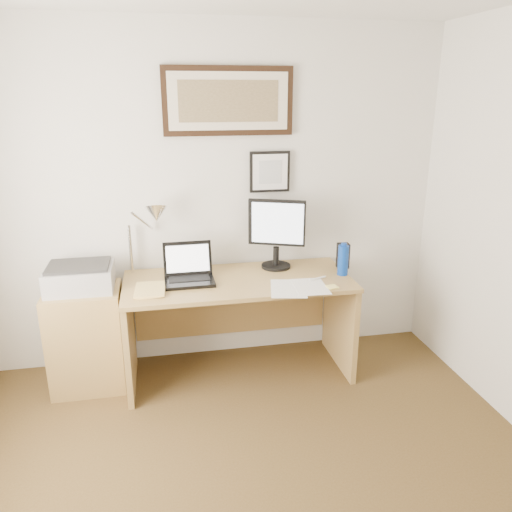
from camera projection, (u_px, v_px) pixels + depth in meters
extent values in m
cube|color=silver|center=(209.00, 200.00, 3.69)|extent=(3.50, 0.02, 2.50)
cube|color=olive|center=(87.00, 339.00, 3.50)|extent=(0.50, 0.40, 0.73)
cylinder|color=#0C38A0|center=(343.00, 260.00, 3.59)|extent=(0.08, 0.08, 0.22)
cylinder|color=#0C38A0|center=(344.00, 244.00, 3.55)|extent=(0.04, 0.04, 0.02)
cube|color=black|center=(343.00, 256.00, 3.74)|extent=(0.09, 0.08, 0.19)
cube|color=white|center=(288.00, 288.00, 3.36)|extent=(0.30, 0.37, 0.00)
cube|color=white|center=(310.00, 286.00, 3.39)|extent=(0.23, 0.32, 0.00)
cube|color=#FFEF78|center=(332.00, 287.00, 3.37)|extent=(0.08, 0.08, 0.01)
cylinder|color=white|center=(317.00, 278.00, 3.52)|extent=(0.14, 0.06, 0.02)
imported|color=#E4C26B|center=(135.00, 291.00, 3.30)|extent=(0.21, 0.28, 0.02)
cube|color=olive|center=(238.00, 281.00, 3.53)|extent=(1.60, 0.70, 0.03)
cube|color=olive|center=(129.00, 339.00, 3.51)|extent=(0.04, 0.65, 0.72)
cube|color=olive|center=(340.00, 320.00, 3.79)|extent=(0.04, 0.65, 0.72)
cube|color=olive|center=(232.00, 300.00, 3.93)|extent=(1.50, 0.03, 0.55)
cube|color=black|center=(190.00, 282.00, 3.45)|extent=(0.34, 0.24, 0.02)
cube|color=black|center=(189.00, 278.00, 3.47)|extent=(0.28, 0.13, 0.00)
cube|color=black|center=(188.00, 258.00, 3.54)|extent=(0.34, 0.08, 0.23)
cube|color=white|center=(188.00, 258.00, 3.53)|extent=(0.30, 0.05, 0.18)
cylinder|color=black|center=(276.00, 266.00, 3.77)|extent=(0.22, 0.22, 0.02)
cylinder|color=black|center=(276.00, 256.00, 3.74)|extent=(0.04, 0.04, 0.14)
cube|color=black|center=(277.00, 223.00, 3.65)|extent=(0.40, 0.19, 0.34)
cube|color=white|center=(277.00, 223.00, 3.63)|extent=(0.35, 0.15, 0.30)
cube|color=#A1A1A3|center=(80.00, 278.00, 3.38)|extent=(0.44, 0.34, 0.16)
cube|color=#2D2D2D|center=(78.00, 266.00, 3.35)|extent=(0.40, 0.30, 0.02)
cylinder|color=silver|center=(131.00, 249.00, 3.61)|extent=(0.02, 0.02, 0.36)
cylinder|color=silver|center=(142.00, 221.00, 3.50)|extent=(0.15, 0.23, 0.19)
cone|color=silver|center=(156.00, 214.00, 3.44)|extent=(0.16, 0.18, 0.15)
cube|color=black|center=(228.00, 101.00, 3.47)|extent=(0.92, 0.03, 0.47)
cube|color=beige|center=(229.00, 101.00, 3.46)|extent=(0.84, 0.01, 0.39)
cube|color=brown|center=(229.00, 101.00, 3.45)|extent=(0.70, 0.00, 0.28)
cube|color=black|center=(270.00, 172.00, 3.68)|extent=(0.30, 0.02, 0.30)
cube|color=white|center=(270.00, 172.00, 3.67)|extent=(0.26, 0.00, 0.26)
cube|color=#B1B7BB|center=(270.00, 172.00, 3.67)|extent=(0.17, 0.00, 0.17)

